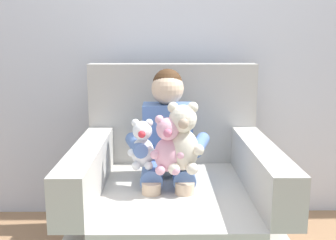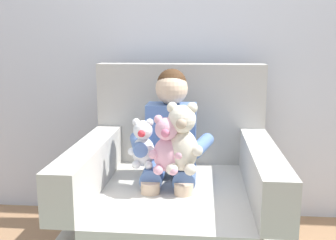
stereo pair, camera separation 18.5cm
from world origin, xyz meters
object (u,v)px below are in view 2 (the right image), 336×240
(seated_child, at_px, (170,141))
(plush_white, at_px, (143,145))
(plush_cream, at_px, (182,140))
(armchair, at_px, (176,204))
(plush_pink, at_px, (166,146))

(seated_child, xyz_separation_m, plush_white, (-0.12, -0.13, 0.01))
(plush_cream, bearing_deg, armchair, 127.73)
(plush_cream, height_order, plush_white, plush_cream)
(plush_pink, bearing_deg, plush_white, 171.96)
(plush_cream, bearing_deg, plush_white, -173.00)
(seated_child, bearing_deg, plush_pink, -96.53)
(plush_pink, bearing_deg, seated_child, 111.52)
(seated_child, distance_m, plush_white, 0.18)
(armchair, distance_m, plush_pink, 0.39)
(seated_child, xyz_separation_m, plush_pink, (-0.00, -0.20, 0.03))
(plush_pink, xyz_separation_m, plush_white, (-0.12, 0.07, -0.01))
(armchair, xyz_separation_m, seated_child, (-0.03, 0.04, 0.33))
(armchair, distance_m, plush_cream, 0.41)
(seated_child, xyz_separation_m, plush_cream, (0.07, -0.18, 0.05))
(plush_cream, xyz_separation_m, plush_white, (-0.19, 0.05, -0.04))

